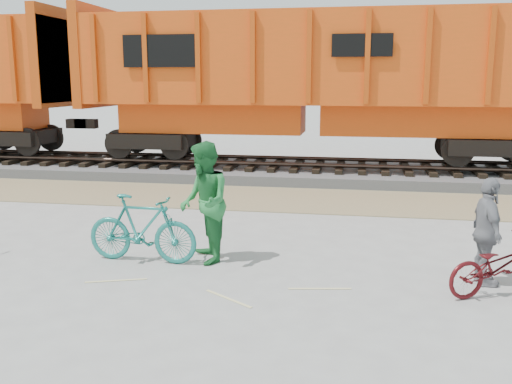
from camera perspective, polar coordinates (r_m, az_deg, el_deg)
ground at (r=9.18m, az=-6.00°, el=-7.53°), size 120.00×120.00×0.00m
gravel_strip at (r=14.36m, az=0.09°, el=-0.61°), size 120.00×3.00×0.02m
ballast_bed at (r=17.74m, az=2.08°, el=2.09°), size 120.00×4.00×0.30m
track at (r=17.69m, az=2.08°, el=3.13°), size 120.00×2.60×0.24m
hopper_car_center at (r=17.40m, az=5.74°, el=11.31°), size 14.00×3.13×4.65m
bicycle_teal at (r=9.45m, az=-11.34°, el=-3.61°), size 1.89×0.63×1.12m
bicycle_maroon at (r=8.58m, az=23.11°, el=-6.80°), size 1.67×1.24×0.84m
person_man at (r=9.22m, az=-5.19°, el=-1.06°), size 1.08×1.18×1.97m
person_woman at (r=8.83m, az=22.10°, el=-3.72°), size 0.51×0.97×1.58m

